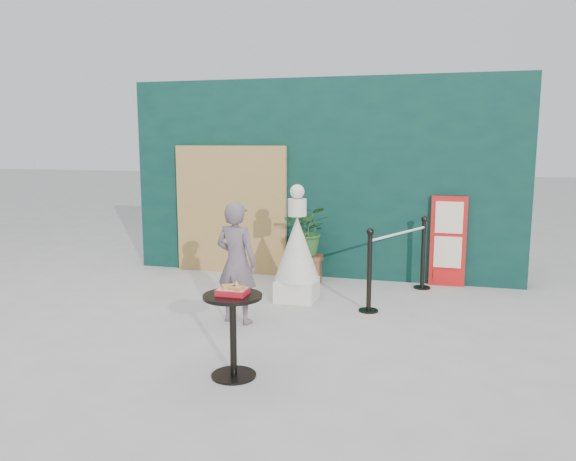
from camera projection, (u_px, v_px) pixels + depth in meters
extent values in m
plane|color=#ADAAA5|center=(258.00, 344.00, 5.80)|extent=(60.00, 60.00, 0.00)
cube|color=black|center=(321.00, 179.00, 8.56)|extent=(6.00, 0.30, 3.00)
cube|color=tan|center=(231.00, 210.00, 8.80)|extent=(1.80, 0.08, 2.00)
imported|color=#655760|center=(236.00, 263.00, 6.38)|extent=(0.57, 0.43, 1.40)
cube|color=red|center=(448.00, 241.00, 8.03)|extent=(0.50, 0.06, 1.30)
cube|color=beige|center=(449.00, 217.00, 7.94)|extent=(0.38, 0.02, 0.45)
cube|color=beige|center=(448.00, 252.00, 8.02)|extent=(0.38, 0.02, 0.45)
cube|color=red|center=(446.00, 276.00, 8.07)|extent=(0.38, 0.02, 0.18)
cube|color=silver|center=(297.00, 290.00, 7.37)|extent=(0.51, 0.51, 0.28)
cone|color=silver|center=(297.00, 248.00, 7.29)|extent=(0.59, 0.59, 0.84)
cylinder|color=silver|center=(297.00, 207.00, 7.20)|extent=(0.24, 0.24, 0.22)
sphere|color=white|center=(297.00, 192.00, 7.17)|extent=(0.19, 0.19, 0.19)
cylinder|color=black|center=(234.00, 375.00, 4.99)|extent=(0.40, 0.40, 0.02)
cylinder|color=black|center=(233.00, 338.00, 4.94)|extent=(0.06, 0.06, 0.72)
cylinder|color=black|center=(233.00, 296.00, 4.88)|extent=(0.52, 0.52, 0.03)
cube|color=red|center=(232.00, 292.00, 4.87)|extent=(0.26, 0.19, 0.05)
cube|color=red|center=(232.00, 289.00, 4.87)|extent=(0.24, 0.17, 0.00)
cube|color=gold|center=(229.00, 287.00, 4.88)|extent=(0.15, 0.14, 0.02)
cube|color=#D9974F|center=(237.00, 288.00, 4.83)|extent=(0.13, 0.13, 0.02)
cone|color=gold|center=(237.00, 284.00, 4.90)|extent=(0.06, 0.06, 0.06)
cylinder|color=brown|center=(308.00, 270.00, 8.32)|extent=(0.41, 0.41, 0.34)
cylinder|color=brown|center=(308.00, 257.00, 8.29)|extent=(0.46, 0.46, 0.06)
imported|color=#285424|center=(308.00, 230.00, 8.23)|extent=(0.68, 0.59, 0.75)
cylinder|color=black|center=(368.00, 311.00, 6.89)|extent=(0.24, 0.24, 0.02)
cylinder|color=black|center=(369.00, 273.00, 6.82)|extent=(0.06, 0.06, 0.96)
sphere|color=black|center=(370.00, 232.00, 6.74)|extent=(0.09, 0.09, 0.09)
cylinder|color=black|center=(422.00, 287.00, 7.98)|extent=(0.24, 0.24, 0.02)
cylinder|color=black|center=(423.00, 255.00, 7.90)|extent=(0.06, 0.06, 0.96)
sphere|color=black|center=(425.00, 219.00, 7.82)|extent=(0.09, 0.09, 0.09)
cylinder|color=silver|center=(399.00, 234.00, 7.30)|extent=(0.63, 1.31, 0.03)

